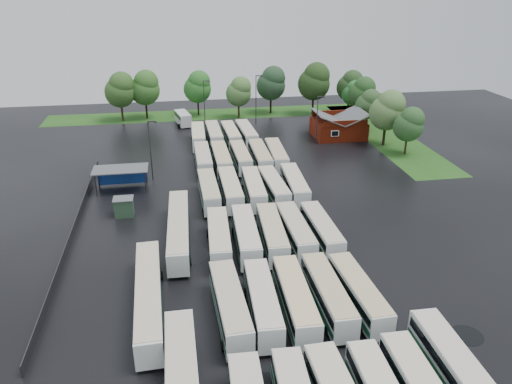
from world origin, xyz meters
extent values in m
plane|color=black|center=(0.00, 0.00, 0.00)|extent=(160.00, 160.00, 0.00)
cube|color=maroon|center=(24.00, 42.80, 1.70)|extent=(10.00, 8.00, 3.40)
cube|color=#4C4F51|center=(21.50, 42.80, 4.30)|extent=(5.07, 8.60, 2.19)
cube|color=#4C4F51|center=(26.50, 42.80, 4.30)|extent=(5.07, 8.60, 2.19)
cube|color=maroon|center=(24.00, 38.80, 3.90)|extent=(9.00, 0.20, 1.20)
cube|color=silver|center=(22.00, 38.75, 2.00)|extent=(1.60, 0.12, 1.20)
cylinder|color=#2D2D30|center=(-20.80, 20.00, 1.70)|extent=(0.16, 0.16, 3.40)
cylinder|color=#2D2D30|center=(-13.60, 20.00, 1.70)|extent=(0.16, 0.16, 3.40)
cylinder|color=#2D2D30|center=(-20.80, 23.20, 1.70)|extent=(0.16, 0.16, 3.40)
cylinder|color=#2D2D30|center=(-13.60, 23.20, 1.70)|extent=(0.16, 0.16, 3.40)
cube|color=#4C4F51|center=(-17.20, 21.60, 3.50)|extent=(8.20, 4.20, 0.15)
cube|color=navy|center=(-17.20, 23.50, 1.60)|extent=(7.60, 0.08, 2.60)
cube|color=#26422A|center=(-16.20, 12.60, 1.25)|extent=(2.50, 2.00, 2.50)
cube|color=#4C4F51|center=(-16.20, 12.60, 2.56)|extent=(2.70, 2.20, 0.12)
cube|color=#204F14|center=(2.00, 64.80, 0.01)|extent=(80.00, 10.00, 0.01)
cube|color=#204F14|center=(34.00, 42.80, 0.01)|extent=(10.00, 50.00, 0.01)
cube|color=#2D2D30|center=(-22.20, 8.00, 0.60)|extent=(0.10, 50.00, 1.20)
cylinder|color=black|center=(5.21, -22.56, 0.43)|extent=(2.44, 0.92, 0.92)
cube|color=beige|center=(8.33, -25.80, 3.16)|extent=(2.51, 11.34, 0.12)
cylinder|color=black|center=(8.33, -22.08, 0.44)|extent=(2.48, 0.93, 0.93)
cube|color=silver|center=(-4.50, -12.42, 1.81)|extent=(2.97, 12.00, 2.73)
cube|color=black|center=(-4.50, -12.42, 2.36)|extent=(3.01, 11.52, 0.87)
cube|color=#164C32|center=(-4.50, -12.42, 1.21)|extent=(3.01, 11.76, 0.60)
cube|color=#C6B394|center=(-4.50, -12.42, 3.22)|extent=(2.86, 11.64, 0.12)
cylinder|color=black|center=(-4.50, -16.23, 0.45)|extent=(2.53, 0.95, 0.95)
cylinder|color=black|center=(-4.50, -8.61, 0.45)|extent=(2.53, 0.95, 0.95)
cube|color=silver|center=(-1.36, -12.36, 1.75)|extent=(2.79, 11.59, 2.64)
cube|color=black|center=(-1.36, -12.36, 2.28)|extent=(2.83, 11.13, 0.84)
cube|color=#1E4B36|center=(-1.36, -12.36, 1.17)|extent=(2.83, 11.36, 0.58)
cube|color=beige|center=(-1.36, -12.36, 3.12)|extent=(2.69, 11.24, 0.12)
cylinder|color=black|center=(-1.36, -16.04, 0.43)|extent=(2.45, 0.92, 0.92)
cylinder|color=black|center=(-1.36, -8.68, 0.43)|extent=(2.45, 0.92, 0.92)
cube|color=silver|center=(1.81, -12.45, 1.80)|extent=(2.77, 11.87, 2.71)
cube|color=black|center=(1.81, -12.45, 2.34)|extent=(2.82, 11.40, 0.87)
cube|color=#155033|center=(1.81, -12.45, 1.20)|extent=(2.82, 11.63, 0.60)
cube|color=beige|center=(1.81, -12.45, 3.20)|extent=(2.66, 11.51, 0.12)
cylinder|color=black|center=(1.81, -16.23, 0.44)|extent=(2.51, 0.94, 0.94)
cylinder|color=black|center=(1.81, -8.67, 0.44)|extent=(2.51, 0.94, 0.94)
cube|color=silver|center=(5.14, -12.14, 1.75)|extent=(2.51, 11.56, 2.64)
cube|color=black|center=(5.14, -12.14, 2.28)|extent=(2.57, 11.10, 0.85)
cube|color=#0C422B|center=(5.14, -12.14, 1.17)|extent=(2.56, 11.33, 0.58)
cube|color=tan|center=(5.14, -12.14, 3.12)|extent=(2.41, 11.21, 0.12)
cylinder|color=black|center=(5.14, -15.83, 0.43)|extent=(2.45, 0.92, 0.92)
cylinder|color=black|center=(5.14, -8.44, 0.43)|extent=(2.45, 0.92, 0.92)
cube|color=silver|center=(8.20, -12.37, 1.72)|extent=(2.90, 11.41, 2.59)
cube|color=black|center=(8.20, -12.37, 2.24)|extent=(2.93, 10.96, 0.83)
cube|color=#114A2C|center=(8.20, -12.37, 1.15)|extent=(2.94, 11.19, 0.57)
cube|color=#C7B386|center=(8.20, -12.37, 3.06)|extent=(2.79, 11.07, 0.11)
cylinder|color=black|center=(8.20, -15.99, 0.42)|extent=(2.40, 0.91, 0.91)
cylinder|color=black|center=(8.20, -8.75, 0.42)|extent=(2.40, 0.91, 0.91)
cube|color=silver|center=(-4.28, 0.97, 1.76)|extent=(2.94, 11.66, 2.65)
cube|color=black|center=(-4.28, 0.97, 2.29)|extent=(2.98, 11.20, 0.85)
cube|color=#175437|center=(-4.28, 0.97, 1.18)|extent=(2.98, 11.43, 0.58)
cube|color=beige|center=(-4.28, 0.97, 3.13)|extent=(2.83, 11.31, 0.12)
cylinder|color=black|center=(-4.28, -2.73, 0.43)|extent=(2.46, 0.93, 0.93)
cylinder|color=black|center=(-4.28, 4.67, 0.43)|extent=(2.46, 0.93, 0.93)
cube|color=silver|center=(-1.04, 0.96, 1.80)|extent=(2.87, 11.91, 2.71)
cube|color=black|center=(-1.04, 0.96, 2.34)|extent=(2.91, 11.44, 0.87)
cube|color=#0D4128|center=(-1.04, 0.96, 1.20)|extent=(2.91, 11.68, 0.60)
cube|color=beige|center=(-1.04, 0.96, 3.21)|extent=(2.75, 11.56, 0.12)
cylinder|color=black|center=(-1.04, -2.83, 0.44)|extent=(2.52, 0.95, 0.95)
cylinder|color=black|center=(-1.04, 4.74, 0.44)|extent=(2.52, 0.95, 0.95)
cube|color=silver|center=(2.14, 0.93, 1.78)|extent=(2.98, 11.83, 2.69)
cube|color=black|center=(2.14, 0.93, 2.32)|extent=(3.02, 11.37, 0.86)
cube|color=#14492E|center=(2.14, 0.93, 1.19)|extent=(3.02, 11.60, 0.59)
cube|color=#CAB68E|center=(2.14, 0.93, 3.18)|extent=(2.87, 11.48, 0.12)
cylinder|color=black|center=(2.14, -2.83, 0.44)|extent=(2.49, 0.94, 0.94)
cylinder|color=black|center=(2.14, 4.68, 0.44)|extent=(2.49, 0.94, 0.94)
cube|color=silver|center=(5.08, 1.09, 1.76)|extent=(2.59, 11.61, 2.65)
cube|color=black|center=(5.08, 1.09, 2.29)|extent=(2.64, 11.15, 0.85)
cube|color=#1F4C37|center=(5.08, 1.09, 1.18)|extent=(2.64, 11.38, 0.58)
cube|color=#C1B496|center=(5.08, 1.09, 3.13)|extent=(2.49, 11.26, 0.12)
cylinder|color=black|center=(5.08, -2.62, 0.43)|extent=(2.46, 0.93, 0.93)
cylinder|color=black|center=(5.08, 4.79, 0.43)|extent=(2.46, 0.93, 0.93)
cube|color=silver|center=(8.29, 0.91, 1.73)|extent=(2.59, 11.42, 2.61)
cube|color=black|center=(8.29, 0.91, 2.25)|extent=(2.64, 10.96, 0.83)
cube|color=#1A4931|center=(8.29, 0.91, 1.16)|extent=(2.63, 11.19, 0.57)
cube|color=beige|center=(8.29, 0.91, 3.08)|extent=(2.49, 11.08, 0.11)
cylinder|color=black|center=(8.29, -2.73, 0.43)|extent=(2.42, 0.91, 0.91)
cylinder|color=black|center=(8.29, 4.55, 0.43)|extent=(2.42, 0.91, 0.91)
cube|color=silver|center=(-4.40, 15.07, 1.75)|extent=(2.59, 11.54, 2.64)
cube|color=black|center=(-4.40, 15.07, 2.28)|extent=(2.64, 11.08, 0.84)
cube|color=#144E31|center=(-4.40, 15.07, 1.17)|extent=(2.63, 11.31, 0.58)
cube|color=#C2B58C|center=(-4.40, 15.07, 3.11)|extent=(2.48, 11.19, 0.11)
cylinder|color=black|center=(-4.40, 11.39, 0.43)|extent=(2.44, 0.92, 0.92)
cylinder|color=black|center=(-4.40, 18.75, 0.43)|extent=(2.44, 0.92, 0.92)
cube|color=silver|center=(-1.27, 15.09, 1.80)|extent=(2.52, 11.84, 2.71)
cube|color=black|center=(-1.27, 15.09, 2.34)|extent=(2.58, 11.36, 0.87)
cube|color=#194430|center=(-1.27, 15.09, 1.20)|extent=(2.57, 11.60, 0.60)
cube|color=beige|center=(-1.27, 15.09, 3.20)|extent=(2.42, 11.48, 0.12)
cylinder|color=black|center=(-1.27, 11.30, 0.44)|extent=(2.51, 0.95, 0.95)
cylinder|color=black|center=(-1.27, 18.87, 0.44)|extent=(2.51, 0.95, 0.95)
cube|color=silver|center=(2.15, 14.84, 1.76)|extent=(2.76, 11.61, 2.65)
cube|color=black|center=(2.15, 14.84, 2.28)|extent=(2.80, 11.15, 0.85)
cube|color=#1D5339|center=(2.15, 14.84, 1.17)|extent=(2.80, 11.38, 0.58)
cube|color=beige|center=(2.15, 14.84, 3.13)|extent=(2.65, 11.26, 0.12)
cylinder|color=black|center=(2.15, 11.15, 0.43)|extent=(2.45, 0.92, 0.92)
cylinder|color=black|center=(2.15, 18.53, 0.43)|extent=(2.45, 0.92, 0.92)
cube|color=silver|center=(5.12, 14.94, 1.73)|extent=(2.89, 11.50, 2.61)
cube|color=black|center=(5.12, 14.94, 2.26)|extent=(2.92, 11.05, 0.84)
cube|color=#125434|center=(5.12, 14.94, 1.16)|extent=(2.93, 11.28, 0.58)
cube|color=beige|center=(5.12, 14.94, 3.09)|extent=(2.78, 11.15, 0.11)
cylinder|color=black|center=(5.12, 11.29, 0.43)|extent=(2.42, 0.91, 0.91)
cylinder|color=black|center=(5.12, 18.59, 0.43)|extent=(2.42, 0.91, 0.91)
cube|color=silver|center=(8.31, 15.15, 1.78)|extent=(2.99, 11.83, 2.69)
cube|color=black|center=(8.31, 15.15, 2.32)|extent=(3.02, 11.37, 0.86)
cube|color=#16412A|center=(8.31, 15.15, 1.19)|extent=(3.02, 11.60, 0.59)
cube|color=beige|center=(8.31, 15.15, 3.18)|extent=(2.87, 11.48, 0.12)
cylinder|color=black|center=(8.31, 11.39, 0.44)|extent=(2.49, 0.94, 0.94)
cylinder|color=black|center=(8.31, 18.90, 0.44)|extent=(2.49, 0.94, 0.94)
cube|color=silver|center=(-4.35, 28.57, 1.78)|extent=(2.46, 11.71, 2.68)
cube|color=black|center=(-4.35, 28.57, 2.32)|extent=(2.51, 11.24, 0.86)
cube|color=#154F32|center=(-4.35, 28.57, 1.19)|extent=(2.50, 11.48, 0.59)
cube|color=beige|center=(-4.35, 28.57, 3.17)|extent=(2.36, 11.36, 0.12)
cylinder|color=black|center=(-4.35, 24.82, 0.44)|extent=(2.49, 0.94, 0.94)
cylinder|color=black|center=(-4.35, 32.31, 0.44)|extent=(2.49, 0.94, 0.94)
cube|color=silver|center=(-1.30, 28.19, 1.81)|extent=(2.58, 11.90, 2.72)
cube|color=black|center=(-1.30, 28.19, 2.35)|extent=(2.64, 11.43, 0.87)
cube|color=#1A4834|center=(-1.30, 28.19, 1.21)|extent=(2.63, 11.67, 0.60)
cube|color=#CCB488|center=(-1.30, 28.19, 3.22)|extent=(2.48, 11.55, 0.12)
cylinder|color=black|center=(-1.30, 24.39, 0.45)|extent=(2.53, 0.95, 0.95)
cylinder|color=black|center=(-1.30, 31.99, 0.45)|extent=(2.53, 0.95, 0.95)
cube|color=silver|center=(2.12, 28.73, 1.72)|extent=(2.52, 11.37, 2.60)
cube|color=black|center=(2.12, 28.73, 2.24)|extent=(2.57, 10.91, 0.83)
cube|color=#144831|center=(2.12, 28.73, 1.15)|extent=(2.57, 11.14, 0.57)
cube|color=#CEB58E|center=(2.12, 28.73, 3.07)|extent=(2.42, 11.02, 0.11)
cylinder|color=black|center=(2.12, 25.10, 0.42)|extent=(2.41, 0.91, 0.91)
cylinder|color=black|center=(2.12, 32.36, 0.42)|extent=(2.41, 0.91, 0.91)
cube|color=silver|center=(5.39, 28.33, 1.79)|extent=(2.53, 11.82, 2.70)
cube|color=black|center=(5.39, 28.33, 2.34)|extent=(2.59, 11.34, 0.87)
cube|color=#18533A|center=(5.39, 28.33, 1.20)|extent=(2.58, 11.58, 0.59)
cube|color=tan|center=(5.39, 28.33, 3.20)|extent=(2.43, 11.46, 0.12)
cylinder|color=black|center=(5.39, 24.56, 0.44)|extent=(2.51, 0.94, 0.94)
cylinder|color=black|center=(5.39, 32.11, 0.44)|extent=(2.51, 0.94, 0.94)
cube|color=silver|center=(8.27, 28.47, 1.79)|extent=(2.94, 11.87, 2.70)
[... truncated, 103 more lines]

